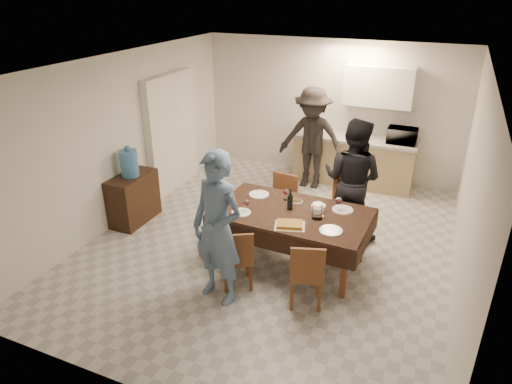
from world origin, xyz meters
TOP-DOWN VIEW (x-y plane):
  - floor at (0.00, 0.00)m, footprint 5.00×6.00m
  - ceiling at (0.00, 0.00)m, footprint 5.00×6.00m
  - wall_back at (0.00, 3.00)m, footprint 5.00×0.02m
  - wall_front at (0.00, -3.00)m, footprint 5.00×0.02m
  - wall_left at (-2.50, 0.00)m, footprint 0.02×6.00m
  - wall_right at (2.50, 0.00)m, footprint 0.02×6.00m
  - stub_partition at (-2.42, 1.20)m, footprint 0.15×1.40m
  - kitchen_base_cabinet at (0.60, 2.68)m, footprint 2.20×0.60m
  - kitchen_worktop at (0.60, 2.68)m, footprint 2.24×0.64m
  - upper_cabinet at (0.90, 2.82)m, footprint 1.20×0.34m
  - dining_table at (0.43, -0.37)m, footprint 2.05×1.25m
  - chair_near_left at (-0.02, -1.20)m, footprint 0.52×0.54m
  - chair_near_right at (0.88, -1.20)m, footprint 0.50×0.50m
  - chair_far_left at (-0.02, 0.30)m, footprint 0.44×0.44m
  - chair_far_right at (0.88, 0.28)m, footprint 0.58×0.59m
  - console at (-2.28, -0.21)m, footprint 0.42×0.85m
  - water_jug at (-2.28, -0.21)m, footprint 0.28×0.28m
  - wine_bottle at (0.38, -0.32)m, footprint 0.07×0.07m
  - water_pitcher at (0.78, -0.42)m, footprint 0.14×0.14m
  - savoury_tart at (0.53, -0.75)m, footprint 0.44×0.38m
  - salad_bowl at (0.73, -0.19)m, footprint 0.19×0.19m
  - mushroom_dish at (0.38, -0.09)m, footprint 0.18×0.18m
  - wine_glass_a at (-0.12, -0.62)m, footprint 0.09×0.09m
  - wine_glass_b at (0.98, -0.12)m, footprint 0.09×0.09m
  - wine_glass_c at (0.23, -0.07)m, footprint 0.08×0.08m
  - plate_near_left at (-0.17, -0.67)m, footprint 0.26×0.26m
  - plate_near_right at (1.03, -0.67)m, footprint 0.28×0.28m
  - plate_far_left at (-0.17, -0.07)m, footprint 0.29×0.29m
  - plate_far_right at (1.03, -0.07)m, footprint 0.28×0.28m
  - microwave at (1.42, 2.68)m, footprint 0.51×0.34m
  - person_near at (-0.12, -1.42)m, footprint 0.78×0.60m
  - person_far at (0.98, 0.68)m, footprint 1.01×0.85m
  - person_kitchen at (-0.10, 2.23)m, footprint 1.21×0.69m

SIDE VIEW (x-z plane):
  - floor at x=0.00m, z-range -0.01..0.01m
  - console at x=-2.28m, z-range 0.00..0.79m
  - kitchen_base_cabinet at x=0.60m, z-range 0.00..0.86m
  - chair_near_left at x=-0.02m, z-range 0.28..0.73m
  - chair_near_right at x=0.88m, z-range 0.30..0.76m
  - chair_far_left at x=-0.02m, z-range 0.31..0.79m
  - chair_far_right at x=0.88m, z-range 0.35..0.90m
  - dining_table at x=0.43m, z-range 0.36..1.14m
  - plate_near_left at x=-0.17m, z-range 0.78..0.80m
  - plate_far_right at x=1.03m, z-range 0.78..0.80m
  - plate_near_right at x=1.03m, z-range 0.78..0.80m
  - plate_far_left at x=-0.17m, z-range 0.78..0.80m
  - mushroom_dish at x=0.38m, z-range 0.78..0.82m
  - savoury_tart at x=0.53m, z-range 0.78..0.83m
  - salad_bowl at x=0.73m, z-range 0.78..0.86m
  - wine_glass_c at x=0.23m, z-range 0.78..0.96m
  - wine_glass_a at x=-0.12m, z-range 0.78..0.98m
  - kitchen_worktop at x=0.60m, z-range 0.86..0.91m
  - wine_glass_b at x=0.98m, z-range 0.78..0.99m
  - water_pitcher at x=0.78m, z-range 0.78..0.99m
  - person_far at x=0.98m, z-range 0.00..1.83m
  - wine_bottle at x=0.38m, z-range 0.78..1.08m
  - person_kitchen at x=-0.10m, z-range 0.00..1.87m
  - person_near at x=-0.12m, z-range 0.00..1.89m
  - water_jug at x=-2.28m, z-range 0.79..1.20m
  - stub_partition at x=-2.42m, z-range 0.00..2.10m
  - microwave at x=1.42m, z-range 0.91..1.19m
  - wall_back at x=0.00m, z-range 0.00..2.60m
  - wall_front at x=0.00m, z-range 0.00..2.60m
  - wall_left at x=-2.50m, z-range 0.00..2.60m
  - wall_right at x=2.50m, z-range 0.00..2.60m
  - upper_cabinet at x=0.90m, z-range 1.50..2.20m
  - ceiling at x=0.00m, z-range 2.59..2.61m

